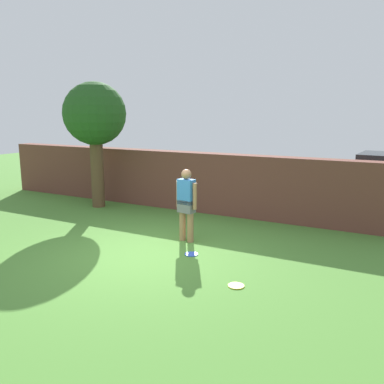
% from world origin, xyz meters
% --- Properties ---
extents(ground_plane, '(40.00, 40.00, 0.00)m').
position_xyz_m(ground_plane, '(0.00, 0.00, 0.00)').
color(ground_plane, '#4C8433').
extents(brick_wall, '(12.98, 0.50, 1.70)m').
position_xyz_m(brick_wall, '(-1.50, 3.87, 0.85)').
color(brick_wall, brown).
rests_on(brick_wall, ground).
extents(tree, '(1.84, 1.84, 3.71)m').
position_xyz_m(tree, '(-3.66, 2.88, 2.71)').
color(tree, brown).
rests_on(tree, ground).
extents(person, '(0.54, 0.27, 1.62)m').
position_xyz_m(person, '(0.35, 1.19, 0.90)').
color(person, '#9E704C').
rests_on(person, ground).
extents(frisbee_blue, '(0.27, 0.27, 0.02)m').
position_xyz_m(frisbee_blue, '(0.86, 0.46, 0.01)').
color(frisbee_blue, blue).
rests_on(frisbee_blue, ground).
extents(frisbee_yellow, '(0.27, 0.27, 0.02)m').
position_xyz_m(frisbee_yellow, '(2.24, -0.53, 0.01)').
color(frisbee_yellow, yellow).
rests_on(frisbee_yellow, ground).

